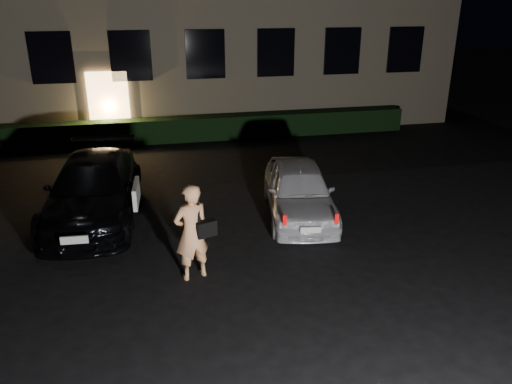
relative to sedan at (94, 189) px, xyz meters
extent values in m
plane|color=black|center=(3.57, -4.12, -0.70)|extent=(80.00, 80.00, 0.00)
cube|color=#F5B870|center=(0.07, 6.82, 0.55)|extent=(1.40, 0.10, 2.50)
cube|color=black|center=(-1.63, 6.82, 2.30)|extent=(1.40, 0.10, 1.70)
cube|color=black|center=(0.97, 6.82, 2.30)|extent=(1.40, 0.10, 1.70)
cube|color=black|center=(3.57, 6.82, 2.30)|extent=(1.40, 0.10, 1.70)
cube|color=black|center=(6.17, 6.82, 2.30)|extent=(1.40, 0.10, 1.70)
cube|color=black|center=(8.77, 6.82, 2.30)|extent=(1.40, 0.10, 1.70)
cube|color=black|center=(11.37, 6.82, 2.30)|extent=(1.40, 0.10, 1.70)
cube|color=black|center=(3.57, 6.38, -0.28)|extent=(15.00, 0.70, 0.85)
imported|color=black|center=(0.00, 0.00, 0.00)|extent=(2.29, 4.97, 1.41)
cube|color=white|center=(1.00, -0.96, 0.17)|extent=(0.16, 1.01, 0.47)
cube|color=silver|center=(-0.17, -2.50, -0.09)|extent=(0.52, 0.08, 0.16)
imported|color=silver|center=(4.74, -0.98, -0.06)|extent=(2.10, 3.95, 1.28)
cube|color=red|center=(3.93, -2.66, -0.01)|extent=(0.08, 0.06, 0.21)
cube|color=red|center=(4.98, -2.84, -0.01)|extent=(0.08, 0.06, 0.21)
cube|color=silver|center=(4.44, -2.80, -0.22)|extent=(0.43, 0.11, 0.13)
imported|color=#FFAF73|center=(1.99, -3.30, 0.22)|extent=(0.78, 0.64, 1.86)
cube|color=black|center=(2.25, -3.34, 0.29)|extent=(0.41, 0.28, 0.29)
cube|color=black|center=(2.12, -3.34, 0.71)|extent=(0.06, 0.07, 0.58)
camera|label=1|loc=(1.37, -11.52, 4.20)|focal=35.00mm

